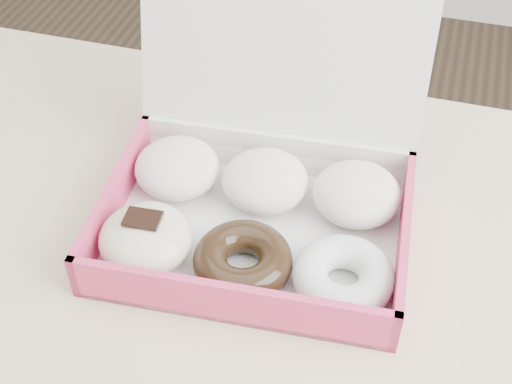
# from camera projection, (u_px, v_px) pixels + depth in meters

# --- Properties ---
(table) EXTENTS (1.20, 0.80, 0.75)m
(table) POSITION_uv_depth(u_px,v_px,m) (49.00, 292.00, 0.83)
(table) COLOR tan
(table) RESTS_ON ground
(donut_box) EXTENTS (0.35, 0.32, 0.24)m
(donut_box) POSITION_uv_depth(u_px,v_px,m) (255.00, 200.00, 0.78)
(donut_box) COLOR silver
(donut_box) RESTS_ON table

